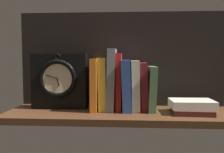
% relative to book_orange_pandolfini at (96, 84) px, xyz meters
% --- Properties ---
extents(ground_plane, '(0.88, 0.27, 0.03)m').
position_rel_book_orange_pandolfini_xyz_m(ground_plane, '(0.10, -0.04, -0.11)').
color(ground_plane, '#4C2D19').
extents(back_panel, '(0.88, 0.01, 0.40)m').
position_rel_book_orange_pandolfini_xyz_m(back_panel, '(0.10, 0.09, 0.10)').
color(back_panel, black).
rests_on(back_panel, ground_plane).
extents(book_orange_pandolfini, '(0.03, 0.16, 0.20)m').
position_rel_book_orange_pandolfini_xyz_m(book_orange_pandolfini, '(0.00, 0.00, 0.00)').
color(book_orange_pandolfini, orange).
rests_on(book_orange_pandolfini, ground_plane).
extents(book_yellow_seinlanguage, '(0.04, 0.13, 0.21)m').
position_rel_book_orange_pandolfini_xyz_m(book_yellow_seinlanguage, '(0.03, 0.00, 0.00)').
color(book_yellow_seinlanguage, gold).
rests_on(book_yellow_seinlanguage, ground_plane).
extents(book_gray_chess, '(0.04, 0.14, 0.24)m').
position_rel_book_orange_pandolfini_xyz_m(book_gray_chess, '(0.06, 0.00, 0.02)').
color(book_gray_chess, gray).
rests_on(book_gray_chess, ground_plane).
extents(book_red_requiem, '(0.02, 0.12, 0.23)m').
position_rel_book_orange_pandolfini_xyz_m(book_red_requiem, '(0.09, 0.00, 0.01)').
color(book_red_requiem, red).
rests_on(book_red_requiem, ground_plane).
extents(book_blue_modern, '(0.04, 0.17, 0.20)m').
position_rel_book_orange_pandolfini_xyz_m(book_blue_modern, '(0.12, 0.00, -0.00)').
color(book_blue_modern, '#2D4C8E').
rests_on(book_blue_modern, ground_plane).
extents(book_cream_twain, '(0.04, 0.14, 0.20)m').
position_rel_book_orange_pandolfini_xyz_m(book_cream_twain, '(0.16, 0.00, -0.00)').
color(book_cream_twain, beige).
rests_on(book_cream_twain, ground_plane).
extents(book_maroon_dawkins, '(0.04, 0.12, 0.19)m').
position_rel_book_orange_pandolfini_xyz_m(book_maroon_dawkins, '(0.19, 0.00, -0.01)').
color(book_maroon_dawkins, maroon).
rests_on(book_maroon_dawkins, ground_plane).
extents(book_green_romantic, '(0.03, 0.16, 0.17)m').
position_rel_book_orange_pandolfini_xyz_m(book_green_romantic, '(0.22, 0.00, -0.02)').
color(book_green_romantic, '#476B44').
rests_on(book_green_romantic, ground_plane).
extents(framed_clock, '(0.22, 0.07, 0.22)m').
position_rel_book_orange_pandolfini_xyz_m(framed_clock, '(-0.15, 0.00, 0.01)').
color(framed_clock, black).
rests_on(framed_clock, ground_plane).
extents(book_stack_side, '(0.16, 0.14, 0.05)m').
position_rel_book_orange_pandolfini_xyz_m(book_stack_side, '(0.37, -0.05, -0.08)').
color(book_stack_side, '#471E19').
rests_on(book_stack_side, ground_plane).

